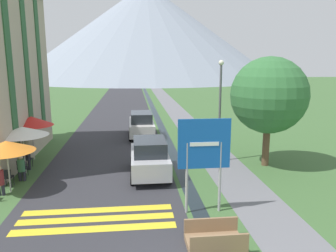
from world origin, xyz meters
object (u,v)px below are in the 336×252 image
Objects in this scene: cafe_chair_near_right at (7,176)px; streetlamp at (220,103)px; person_seated_far at (0,179)px; cafe_chair_far_right at (20,160)px; tree_by_path at (269,95)px; cafe_umbrella_front_orange at (6,146)px; person_seated_near at (21,167)px; footbridge at (215,239)px; parked_car_near at (150,157)px; cafe_umbrella_rear_red at (31,121)px; cafe_chair_middle at (22,167)px; parked_car_far at (141,124)px; person_standing_terrace at (26,150)px; cafe_chair_far_left at (27,158)px; cafe_umbrella_middle_white at (22,131)px; road_sign at (204,152)px.

cafe_chair_near_right is 0.15× the size of streetlamp.
cafe_chair_near_right is 0.66× the size of person_seated_far.
streetlamp is (10.43, 0.26, 2.72)m from cafe_chair_far_right.
cafe_chair_near_right is 0.15× the size of tree_by_path.
person_seated_far is 13.05m from tree_by_path.
cafe_umbrella_front_orange reaches higher than person_seated_near.
person_seated_far is 1.03× the size of person_seated_near.
tree_by_path is (2.29, -0.96, 0.48)m from streetlamp.
person_seated_far is at bearing -160.37° from streetlamp.
tree_by_path reaches higher than cafe_chair_near_right.
parked_car_near is at bearing 104.05° from footbridge.
cafe_umbrella_rear_red is at bearing 152.26° from parked_car_near.
footbridge is at bearing -50.82° from cafe_umbrella_rear_red.
cafe_umbrella_front_orange reaches higher than cafe_chair_middle.
parked_car_far is at bearing 70.81° from cafe_chair_far_right.
person_standing_terrace is at bearing -84.42° from cafe_umbrella_rear_red.
cafe_umbrella_front_orange is (-5.96, -1.43, 1.10)m from parked_car_near.
tree_by_path is at bearing 57.93° from footbridge.
cafe_chair_far_right is (-6.53, 1.62, -0.40)m from parked_car_near.
streetlamp is at bearing 11.40° from person_seated_near.
footbridge is 9.61m from cafe_chair_near_right.
parked_car_near is at bearing -5.46° from cafe_chair_near_right.
footbridge is at bearing -83.24° from parked_car_far.
cafe_chair_far_left is 0.37× the size of cafe_umbrella_front_orange.
streetlamp is (9.81, 1.98, 2.55)m from person_seated_near.
streetlamp reaches higher than cafe_chair_middle.
tree_by_path is (12.22, 0.56, 3.21)m from cafe_chair_middle.
person_seated_far is (-0.27, -0.30, -1.30)m from cafe_umbrella_front_orange.
person_seated_near is (0.13, -0.46, 0.18)m from cafe_chair_middle.
footbridge is 2.00× the size of cafe_chair_near_right.
streetlamp is at bearing 19.63° from person_seated_far.
parked_car_far is 10.12m from tree_by_path.
parked_car_near is 6.47m from person_seated_far.
person_standing_terrace reaches higher than footbridge.
parked_car_far is 9.09m from person_standing_terrace.
cafe_umbrella_middle_white is at bearing 136.11° from footbridge.
road_sign is 8.46m from person_seated_far.
cafe_chair_near_right is at bearing 92.05° from person_seated_far.
person_standing_terrace reaches higher than person_seated_near.
cafe_chair_far_left is at bearing 94.60° from cafe_umbrella_front_orange.
person_seated_far is 0.72× the size of person_standing_terrace.
footbridge is at bearing -93.27° from road_sign.
person_seated_far is 1.67m from person_seated_near.
cafe_umbrella_front_orange is 0.40× the size of tree_by_path.
cafe_chair_far_left is (0.04, 2.68, 0.00)m from cafe_chair_near_right.
cafe_umbrella_middle_white reaches higher than person_seated_near.
parked_car_far is 8.91m from cafe_chair_far_left.
person_seated_far is at bearing -67.07° from cafe_chair_middle.
parked_car_far is 11.39m from cafe_umbrella_front_orange.
parked_car_near is at bearing -9.31° from cafe_umbrella_middle_white.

